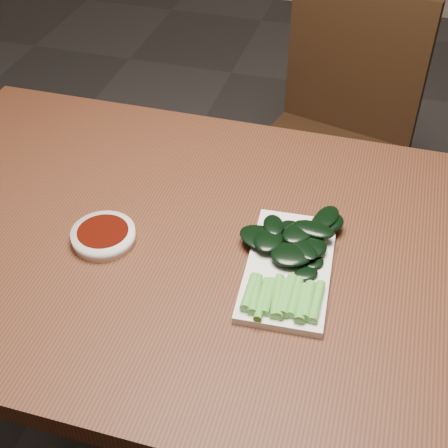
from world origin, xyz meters
TOP-DOWN VIEW (x-y plane):
  - table at (0.00, 0.00)m, footprint 1.40×0.80m
  - chair_far at (0.08, 0.81)m, footprint 0.50×0.50m
  - sauce_bowl at (-0.23, -0.05)m, footprint 0.11×0.11m
  - serving_plate at (0.10, -0.03)m, footprint 0.16×0.28m
  - gai_lan at (0.10, -0.02)m, footprint 0.19×0.29m

SIDE VIEW (x-z plane):
  - chair_far at x=0.08m, z-range 0.04..0.93m
  - table at x=0.00m, z-range 0.30..1.05m
  - serving_plate at x=0.10m, z-range 0.75..0.76m
  - sauce_bowl at x=-0.23m, z-range 0.75..0.78m
  - gai_lan at x=0.10m, z-range 0.76..0.79m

